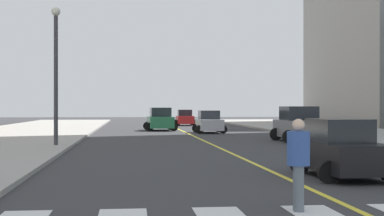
{
  "coord_description": "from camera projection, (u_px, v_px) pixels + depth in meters",
  "views": [
    {
      "loc": [
        -4.37,
        -5.31,
        2.0
      ],
      "look_at": [
        -0.02,
        34.81,
        1.94
      ],
      "focal_mm": 53.78,
      "sensor_mm": 36.0,
      "label": 1
    }
  ],
  "objects": [
    {
      "name": "fire_hydrant",
      "position": [
        360.0,
        134.0,
        30.81
      ],
      "size": [
        0.26,
        0.26,
        0.89
      ],
      "color": "red",
      "rests_on": "sidewalk_kerb_east"
    },
    {
      "name": "car_red_third",
      "position": [
        185.0,
        118.0,
        62.31
      ],
      "size": [
        2.44,
        3.87,
        1.72
      ],
      "rotation": [
        0.0,
        0.0,
        3.13
      ],
      "color": "red",
      "rests_on": "ground"
    },
    {
      "name": "lane_divider_paint",
      "position": [
        185.0,
        132.0,
        45.52
      ],
      "size": [
        0.16,
        80.0,
        0.01
      ],
      "primitive_type": "cube",
      "color": "yellow",
      "rests_on": "ground"
    },
    {
      "name": "pedestrian_crossing",
      "position": [
        298.0,
        160.0,
        11.03
      ],
      "size": [
        0.44,
        0.44,
        1.78
      ],
      "rotation": [
        0.0,
        0.0,
        1.36
      ],
      "color": "slate",
      "rests_on": "ground"
    },
    {
      "name": "car_gray_fifth",
      "position": [
        300.0,
        125.0,
        33.23
      ],
      "size": [
        2.85,
        4.57,
        2.04
      ],
      "rotation": [
        0.0,
        0.0,
        3.14
      ],
      "color": "slate",
      "rests_on": "ground"
    },
    {
      "name": "car_black_fourth",
      "position": [
        341.0,
        150.0,
        16.39
      ],
      "size": [
        2.41,
        3.77,
        1.66
      ],
      "rotation": [
        0.0,
        0.0,
        3.18
      ],
      "color": "black",
      "rests_on": "ground"
    },
    {
      "name": "car_silver_second",
      "position": [
        209.0,
        122.0,
        44.59
      ],
      "size": [
        2.42,
        3.88,
        1.73
      ],
      "rotation": [
        0.0,
        0.0,
        3.14
      ],
      "color": "#B7B7BC",
      "rests_on": "ground"
    },
    {
      "name": "street_lamp",
      "position": [
        56.0,
        63.0,
        28.06
      ],
      "size": [
        0.44,
        0.44,
        6.74
      ],
      "color": "#38383D",
      "rests_on": "sidewalk_kerb_west"
    },
    {
      "name": "car_green_nearest",
      "position": [
        160.0,
        120.0,
        48.89
      ],
      "size": [
        2.83,
        4.44,
        1.96
      ],
      "rotation": [
        0.0,
        0.0,
        0.04
      ],
      "color": "#236B42",
      "rests_on": "ground"
    }
  ]
}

